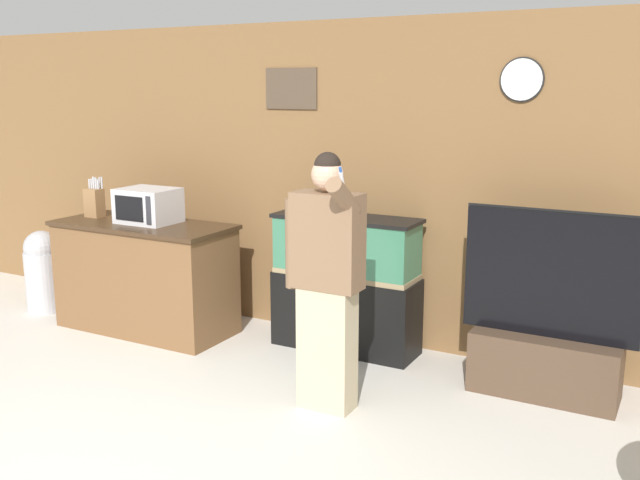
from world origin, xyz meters
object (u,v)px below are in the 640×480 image
Objects in this scene: knife_block at (94,202)px; trash_bin at (43,270)px; microwave at (148,206)px; counter_island at (145,276)px; person_standing at (326,279)px; aquarium_on_stand at (346,283)px; tv_on_stand at (546,343)px.

trash_bin is (-0.64, -0.08, -0.69)m from knife_block.
microwave is at bearing 1.88° from knife_block.
person_standing is at bearing -16.75° from counter_island.
person_standing is at bearing -9.90° from trash_bin.
counter_island is 3.30× the size of microwave.
knife_block is 2.40m from aquarium_on_stand.
counter_island reaches higher than trash_bin.
person_standing is (0.37, -1.03, 0.33)m from aquarium_on_stand.
microwave reaches higher than aquarium_on_stand.
counter_island is 1.22m from trash_bin.
trash_bin is at bearing -176.09° from tv_on_stand.
tv_on_stand is at bearing 3.40° from knife_block.
microwave is 0.37× the size of tv_on_stand.
aquarium_on_stand is at bearing 11.59° from microwave.
microwave is 2.19m from person_standing.
counter_island is at bearing -2.48° from knife_block.
aquarium_on_stand is 1.53× the size of trash_bin.
knife_block is at bearing 166.18° from person_standing.
aquarium_on_stand is 1.61m from tv_on_stand.
knife_block is (-0.57, 0.02, 0.61)m from counter_island.
microwave is at bearing -176.32° from tv_on_stand.
counter_island is 4.41× the size of knife_block.
microwave reaches higher than trash_bin.
tv_on_stand is at bearing -4.93° from aquarium_on_stand.
tv_on_stand is 1.60m from person_standing.
knife_block is at bearing -178.12° from microwave.
microwave is 0.62× the size of trash_bin.
knife_block is 0.31× the size of aquarium_on_stand.
trash_bin is (-2.95, -0.45, -0.15)m from aquarium_on_stand.
tv_on_stand is (3.33, 0.26, -0.10)m from counter_island.
counter_island is 1.78m from aquarium_on_stand.
knife_block is 3.97m from tv_on_stand.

